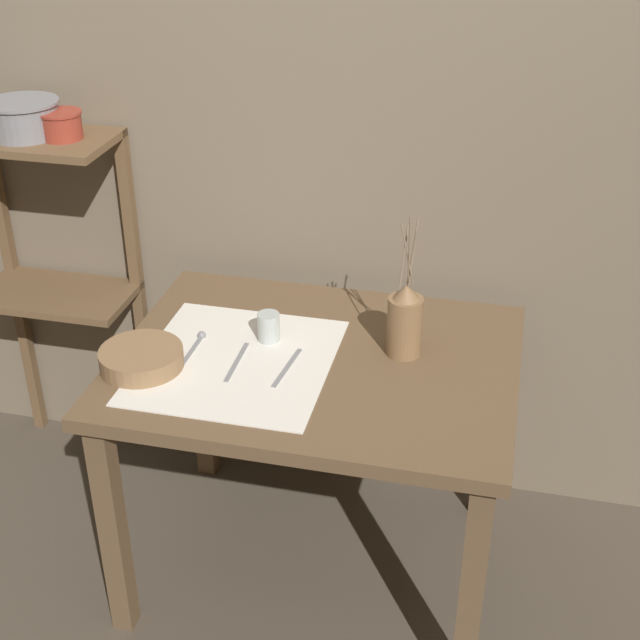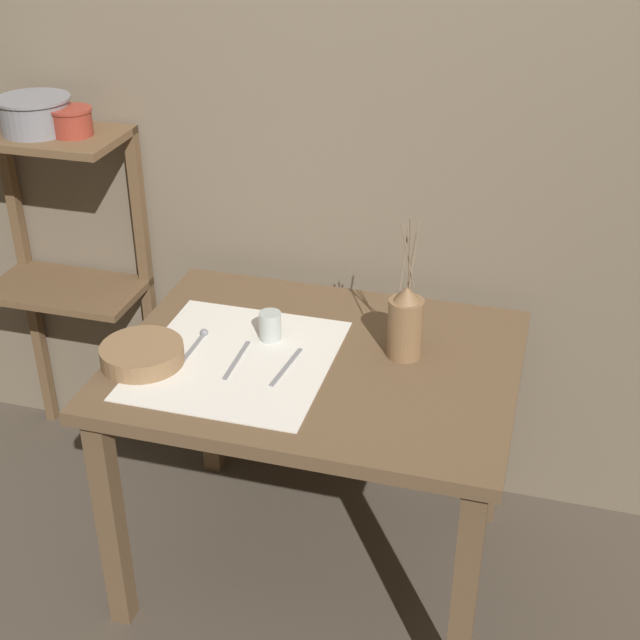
{
  "view_description": "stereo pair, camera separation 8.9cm",
  "coord_description": "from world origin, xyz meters",
  "views": [
    {
      "loc": [
        0.48,
        -1.99,
        2.04
      ],
      "look_at": [
        0.01,
        0.0,
        0.88
      ],
      "focal_mm": 50.0,
      "sensor_mm": 36.0,
      "label": 1
    },
    {
      "loc": [
        0.56,
        -1.97,
        2.04
      ],
      "look_at": [
        0.01,
        0.0,
        0.88
      ],
      "focal_mm": 50.0,
      "sensor_mm": 36.0,
      "label": 2
    }
  ],
  "objects": [
    {
      "name": "wooden_shelf_unit",
      "position": [
        -0.96,
        0.37,
        0.82
      ],
      "size": [
        0.5,
        0.29,
        1.2
      ],
      "color": "brown",
      "rests_on": "ground_plane"
    },
    {
      "name": "fork_outer",
      "position": [
        -0.2,
        -0.08,
        0.76
      ],
      "size": [
        0.02,
        0.2,
        0.0
      ],
      "color": "gray",
      "rests_on": "wooden_table"
    },
    {
      "name": "knife_center",
      "position": [
        -0.06,
        -0.07,
        0.76
      ],
      "size": [
        0.03,
        0.2,
        0.0
      ],
      "color": "gray",
      "rests_on": "wooden_table"
    },
    {
      "name": "metal_pot_small",
      "position": [
        -0.85,
        0.33,
        1.25
      ],
      "size": [
        0.13,
        0.13,
        0.08
      ],
      "color": "#9E3828",
      "rests_on": "wooden_shelf_unit"
    },
    {
      "name": "metal_pot_large",
      "position": [
        -0.98,
        0.33,
        1.26
      ],
      "size": [
        0.22,
        0.22,
        0.11
      ],
      "color": "gray",
      "rests_on": "wooden_shelf_unit"
    },
    {
      "name": "wooden_bowl",
      "position": [
        -0.44,
        -0.15,
        0.78
      ],
      "size": [
        0.22,
        0.22,
        0.05
      ],
      "color": "#8E6B47",
      "rests_on": "wooden_table"
    },
    {
      "name": "spoon_inner",
      "position": [
        -0.34,
        -0.01,
        0.76
      ],
      "size": [
        0.02,
        0.21,
        0.02
      ],
      "color": "gray",
      "rests_on": "wooden_table"
    },
    {
      "name": "wooden_table",
      "position": [
        0.0,
        0.0,
        0.65
      ],
      "size": [
        1.08,
        0.83,
        0.76
      ],
      "color": "brown",
      "rests_on": "ground_plane"
    },
    {
      "name": "stone_wall_back",
      "position": [
        0.0,
        0.53,
        1.2
      ],
      "size": [
        7.0,
        0.06,
        2.4
      ],
      "color": "#7A6B56",
      "rests_on": "ground_plane"
    },
    {
      "name": "pitcher_with_flowers",
      "position": [
        0.23,
        0.08,
        0.86
      ],
      "size": [
        0.1,
        0.1,
        0.42
      ],
      "color": "olive",
      "rests_on": "wooden_table"
    },
    {
      "name": "glass_tumbler_near",
      "position": [
        -0.15,
        0.06,
        0.8
      ],
      "size": [
        0.06,
        0.06,
        0.08
      ],
      "color": "#B7C1BC",
      "rests_on": "wooden_table"
    },
    {
      "name": "ground_plane",
      "position": [
        0.0,
        0.0,
        0.0
      ],
      "size": [
        12.0,
        12.0,
        0.0
      ],
      "primitive_type": "plane",
      "color": "brown"
    },
    {
      "name": "linen_cloth",
      "position": [
        -0.21,
        -0.07,
        0.76
      ],
      "size": [
        0.51,
        0.55,
        0.0
      ],
      "color": "white",
      "rests_on": "wooden_table"
    }
  ]
}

